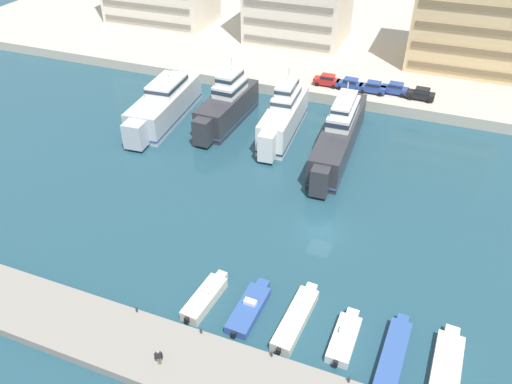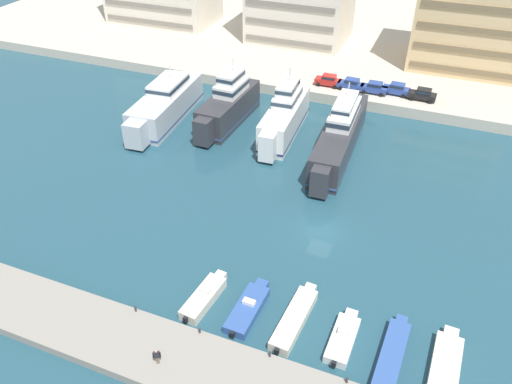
{
  "view_description": "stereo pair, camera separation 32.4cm",
  "coord_description": "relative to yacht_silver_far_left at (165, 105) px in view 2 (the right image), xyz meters",
  "views": [
    {
      "loc": [
        8.35,
        -40.62,
        35.05
      ],
      "look_at": [
        -7.86,
        0.88,
        2.5
      ],
      "focal_mm": 35.0,
      "sensor_mm": 36.0,
      "label": 1
    },
    {
      "loc": [
        8.66,
        -40.5,
        35.05
      ],
      "look_at": [
        -7.86,
        0.88,
        2.5
      ],
      "focal_mm": 35.0,
      "sensor_mm": 36.0,
      "label": 2
    }
  ],
  "objects": [
    {
      "name": "yacht_white_mid_left",
      "position": [
        17.69,
        2.24,
        0.4
      ],
      "size": [
        4.57,
        17.08,
        9.01
      ],
      "color": "white",
      "rests_on": "ground"
    },
    {
      "name": "motorboat_cream_mid_left",
      "position": [
        29.58,
        -29.05,
        -1.82
      ],
      "size": [
        2.3,
        8.21,
        1.01
      ],
      "color": "beige",
      "rests_on": "ground"
    },
    {
      "name": "bollard_east_mid",
      "position": [
        28.99,
        -33.75,
        -1.12
      ],
      "size": [
        0.2,
        0.2,
        0.61
      ],
      "color": "#2D2D33",
      "rests_on": "pier_dock"
    },
    {
      "name": "car_blue_mid_left",
      "position": [
        27.43,
        16.65,
        0.32
      ],
      "size": [
        4.11,
        1.94,
        1.8
      ],
      "color": "#28428E",
      "rests_on": "quay_promenade"
    },
    {
      "name": "yacht_charcoal_center_left",
      "position": [
        26.07,
        0.37,
        0.3
      ],
      "size": [
        4.5,
        22.69,
        8.72
      ],
      "color": "#333338",
      "rests_on": "ground"
    },
    {
      "name": "motorboat_blue_left",
      "position": [
        25.34,
        -29.47,
        -1.88
      ],
      "size": [
        2.26,
        6.89,
        1.22
      ],
      "color": "#33569E",
      "rests_on": "ground"
    },
    {
      "name": "quay_promenade",
      "position": [
        28.37,
        48.5,
        -1.49
      ],
      "size": [
        180.0,
        70.0,
        1.68
      ],
      "primitive_type": "cube",
      "color": "beige",
      "rests_on": "ground"
    },
    {
      "name": "motorboat_cream_center_right",
      "position": [
        42.19,
        -29.25,
        -1.89
      ],
      "size": [
        2.47,
        7.98,
        0.89
      ],
      "color": "beige",
      "rests_on": "ground"
    },
    {
      "name": "car_blue_center_left",
      "position": [
        30.7,
        17.45,
        0.32
      ],
      "size": [
        4.16,
        2.05,
        1.8
      ],
      "color": "#28428E",
      "rests_on": "quay_promenade"
    },
    {
      "name": "yacht_silver_far_left",
      "position": [
        0.0,
        0.0,
        0.0
      ],
      "size": [
        6.14,
        19.53,
        7.33
      ],
      "color": "silver",
      "rests_on": "ground"
    },
    {
      "name": "bollard_east",
      "position": [
        35.25,
        -33.75,
        -1.12
      ],
      "size": [
        0.2,
        0.2,
        0.61
      ],
      "color": "#2D2D33",
      "rests_on": "pier_dock"
    },
    {
      "name": "yacht_charcoal_left",
      "position": [
        9.01,
        2.45,
        0.41
      ],
      "size": [
        4.56,
        16.28,
        9.11
      ],
      "color": "#333338",
      "rests_on": "ground"
    },
    {
      "name": "motorboat_cream_far_left",
      "position": [
        21.17,
        -29.82,
        -1.78
      ],
      "size": [
        2.3,
        6.5,
        1.44
      ],
      "color": "beige",
      "rests_on": "ground"
    },
    {
      "name": "bollard_west",
      "position": [
        16.47,
        -33.75,
        -1.12
      ],
      "size": [
        0.2,
        0.2,
        0.61
      ],
      "color": "#2D2D33",
      "rests_on": "pier_dock"
    },
    {
      "name": "pedestrian_near_edge",
      "position": [
        21.03,
        -37.62,
        -0.46
      ],
      "size": [
        0.57,
        0.42,
        1.66
      ],
      "color": "#7A6B56",
      "rests_on": "pier_dock"
    },
    {
      "name": "ground_plane",
      "position": [
        28.37,
        -16.37,
        -2.33
      ],
      "size": [
        400.0,
        400.0,
        0.0
      ],
      "primitive_type": "plane",
      "color": "#234C5B"
    },
    {
      "name": "bollard_west_mid",
      "position": [
        22.73,
        -33.75,
        -1.12
      ],
      "size": [
        0.2,
        0.2,
        0.61
      ],
      "color": "#2D2D33",
      "rests_on": "pier_dock"
    },
    {
      "name": "apartment_block_mid_left",
      "position": [
        39.76,
        34.27,
        9.47
      ],
      "size": [
        18.74,
        14.81,
        22.13
      ],
      "color": "#E0BC84",
      "rests_on": "quay_promenade"
    },
    {
      "name": "motorboat_blue_center",
      "position": [
        38.06,
        -29.72,
        -1.88
      ],
      "size": [
        2.15,
        8.37,
        0.9
      ],
      "color": "#33569E",
      "rests_on": "ground"
    },
    {
      "name": "car_black_center",
      "position": [
        34.69,
        16.96,
        0.32
      ],
      "size": [
        4.16,
        2.03,
        1.8
      ],
      "color": "black",
      "rests_on": "quay_promenade"
    },
    {
      "name": "motorboat_white_center_left",
      "position": [
        33.99,
        -29.51,
        -1.87
      ],
      "size": [
        2.05,
        6.09,
        1.33
      ],
      "color": "white",
      "rests_on": "ground"
    },
    {
      "name": "car_blue_left",
      "position": [
        23.8,
        16.61,
        0.32
      ],
      "size": [
        4.19,
        2.1,
        1.8
      ],
      "color": "#28428E",
      "rests_on": "quay_promenade"
    },
    {
      "name": "car_red_far_left",
      "position": [
        20.08,
        16.75,
        0.32
      ],
      "size": [
        4.11,
        1.94,
        1.8
      ],
      "color": "red",
      "rests_on": "quay_promenade"
    }
  ]
}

